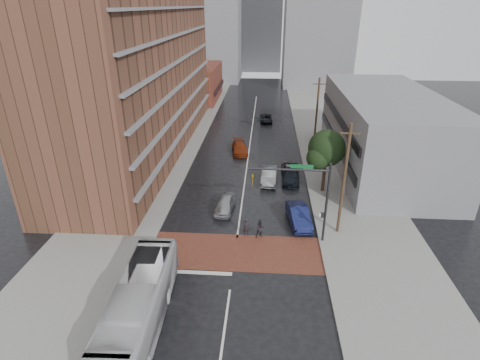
# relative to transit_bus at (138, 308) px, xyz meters

# --- Properties ---
(ground) EXTENTS (160.00, 160.00, 0.00)m
(ground) POSITION_rel_transit_bus_xyz_m (5.25, 7.83, -1.63)
(ground) COLOR black
(ground) RESTS_ON ground
(crosswalk) EXTENTS (14.00, 5.00, 0.02)m
(crosswalk) POSITION_rel_transit_bus_xyz_m (5.25, 8.33, -1.62)
(crosswalk) COLOR brown
(crosswalk) RESTS_ON ground
(sidewalk_west) EXTENTS (9.00, 90.00, 0.15)m
(sidewalk_west) POSITION_rel_transit_bus_xyz_m (-6.25, 32.83, -1.55)
(sidewalk_west) COLOR gray
(sidewalk_west) RESTS_ON ground
(sidewalk_east) EXTENTS (9.00, 90.00, 0.15)m
(sidewalk_east) POSITION_rel_transit_bus_xyz_m (16.75, 32.83, -1.55)
(sidewalk_east) COLOR gray
(sidewalk_east) RESTS_ON ground
(apartment_block) EXTENTS (10.00, 44.00, 28.00)m
(apartment_block) POSITION_rel_transit_bus_xyz_m (-8.75, 31.83, 12.37)
(apartment_block) COLOR brown
(apartment_block) RESTS_ON ground
(storefront_west) EXTENTS (8.00, 16.00, 7.00)m
(storefront_west) POSITION_rel_transit_bus_xyz_m (-6.75, 61.83, 1.87)
(storefront_west) COLOR maroon
(storefront_west) RESTS_ON ground
(building_east) EXTENTS (11.00, 26.00, 9.00)m
(building_east) POSITION_rel_transit_bus_xyz_m (21.75, 27.83, 2.87)
(building_east) COLOR gray
(building_east) RESTS_ON ground
(distant_tower_west) EXTENTS (18.00, 16.00, 32.00)m
(distant_tower_west) POSITION_rel_transit_bus_xyz_m (-8.75, 85.83, 14.37)
(distant_tower_west) COLOR gray
(distant_tower_west) RESTS_ON ground
(distant_tower_east) EXTENTS (16.00, 14.00, 36.00)m
(distant_tower_east) POSITION_rel_transit_bus_xyz_m (19.25, 79.83, 16.37)
(distant_tower_east) COLOR gray
(distant_tower_east) RESTS_ON ground
(distant_tower_center) EXTENTS (12.00, 10.00, 24.00)m
(distant_tower_center) POSITION_rel_transit_bus_xyz_m (5.25, 102.83, 10.37)
(distant_tower_center) COLOR gray
(distant_tower_center) RESTS_ON ground
(street_tree) EXTENTS (4.20, 4.10, 6.90)m
(street_tree) POSITION_rel_transit_bus_xyz_m (13.76, 19.87, 3.11)
(street_tree) COLOR #332319
(street_tree) RESTS_ON ground
(signal_mast) EXTENTS (6.50, 0.30, 7.20)m
(signal_mast) POSITION_rel_transit_bus_xyz_m (11.09, 10.33, 3.10)
(signal_mast) COLOR #2D2D33
(signal_mast) RESTS_ON ground
(utility_pole_near) EXTENTS (1.60, 0.26, 10.00)m
(utility_pole_near) POSITION_rel_transit_bus_xyz_m (14.05, 11.83, 3.51)
(utility_pole_near) COLOR #473321
(utility_pole_near) RESTS_ON ground
(utility_pole_far) EXTENTS (1.60, 0.26, 10.00)m
(utility_pole_far) POSITION_rel_transit_bus_xyz_m (14.05, 31.83, 3.51)
(utility_pole_far) COLOR #473321
(utility_pole_far) RESTS_ON ground
(transit_bus) EXTENTS (3.13, 11.77, 3.25)m
(transit_bus) POSITION_rel_transit_bus_xyz_m (0.00, 0.00, 0.00)
(transit_bus) COLOR silver
(transit_bus) RESTS_ON ground
(pedestrian_a) EXTENTS (0.66, 0.51, 1.61)m
(pedestrian_a) POSITION_rel_transit_bus_xyz_m (6.02, 10.83, -0.82)
(pedestrian_a) COLOR black
(pedestrian_a) RESTS_ON ground
(pedestrian_b) EXTENTS (1.01, 0.91, 1.71)m
(pedestrian_b) POSITION_rel_transit_bus_xyz_m (7.25, 10.63, -0.77)
(pedestrian_b) COLOR black
(pedestrian_b) RESTS_ON ground
(car_travel_a) EXTENTS (2.05, 4.27, 1.41)m
(car_travel_a) POSITION_rel_transit_bus_xyz_m (3.70, 15.00, -0.92)
(car_travel_a) COLOR #ADB2B5
(car_travel_a) RESTS_ON ground
(car_travel_b) EXTENTS (1.89, 4.79, 1.55)m
(car_travel_b) POSITION_rel_transit_bus_xyz_m (7.99, 21.93, -0.85)
(car_travel_b) COLOR #A9AEB1
(car_travel_b) RESTS_ON ground
(car_travel_c) EXTENTS (2.69, 5.09, 1.41)m
(car_travel_c) POSITION_rel_transit_bus_xyz_m (4.02, 30.89, -0.92)
(car_travel_c) COLOR maroon
(car_travel_c) RESTS_ON ground
(suv_travel) EXTENTS (2.22, 4.40, 1.20)m
(suv_travel) POSITION_rel_transit_bus_xyz_m (7.51, 46.05, -1.03)
(suv_travel) COLOR black
(suv_travel) RESTS_ON ground
(car_parked_near) EXTENTS (2.35, 5.02, 1.59)m
(car_parked_near) POSITION_rel_transit_bus_xyz_m (10.71, 13.16, -0.83)
(car_parked_near) COLOR #161C4D
(car_parked_near) RESTS_ON ground
(car_parked_mid) EXTENTS (2.13, 4.85, 1.38)m
(car_parked_mid) POSITION_rel_transit_bus_xyz_m (10.45, 22.22, -0.94)
(car_parked_mid) COLOR black
(car_parked_mid) RESTS_ON ground
(car_parked_far) EXTENTS (2.21, 4.19, 1.36)m
(car_parked_far) POSITION_rel_transit_bus_xyz_m (10.45, 24.05, -0.95)
(car_parked_far) COLOR #96989D
(car_parked_far) RESTS_ON ground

